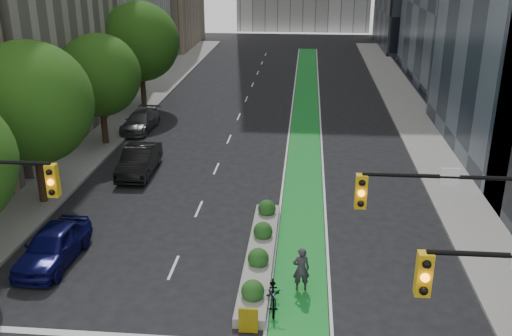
% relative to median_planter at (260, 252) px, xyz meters
% --- Properties ---
extents(sidewalk_left, '(3.60, 90.00, 0.15)m').
position_rel_median_planter_xyz_m(sidewalk_left, '(-13.00, 17.96, -0.30)').
color(sidewalk_left, gray).
rests_on(sidewalk_left, ground).
extents(sidewalk_right, '(3.60, 90.00, 0.15)m').
position_rel_median_planter_xyz_m(sidewalk_right, '(10.60, 17.96, -0.30)').
color(sidewalk_right, gray).
rests_on(sidewalk_right, ground).
extents(bike_lane_paint, '(2.20, 70.00, 0.01)m').
position_rel_median_planter_xyz_m(bike_lane_paint, '(1.80, 22.96, -0.37)').
color(bike_lane_paint, '#198B2C').
rests_on(bike_lane_paint, ground).
extents(tree_mid, '(6.40, 6.40, 8.78)m').
position_rel_median_planter_xyz_m(tree_mid, '(-12.20, 4.96, 5.20)').
color(tree_mid, black).
rests_on(tree_mid, ground).
extents(tree_midfar, '(5.60, 5.60, 7.76)m').
position_rel_median_planter_xyz_m(tree_midfar, '(-12.20, 14.96, 4.57)').
color(tree_midfar, black).
rests_on(tree_midfar, ground).
extents(tree_far, '(6.60, 6.60, 9.00)m').
position_rel_median_planter_xyz_m(tree_far, '(-12.20, 24.96, 5.32)').
color(tree_far, black).
rests_on(tree_far, ground).
extents(signal_right, '(5.82, 0.51, 7.20)m').
position_rel_median_planter_xyz_m(signal_right, '(7.47, -6.57, 4.43)').
color(signal_right, black).
rests_on(signal_right, ground).
extents(median_planter, '(1.20, 10.26, 1.10)m').
position_rel_median_planter_xyz_m(median_planter, '(0.00, 0.00, 0.00)').
color(median_planter, gray).
rests_on(median_planter, ground).
extents(bicycle, '(0.93, 2.21, 1.13)m').
position_rel_median_planter_xyz_m(bicycle, '(0.80, -3.51, 0.20)').
color(bicycle, gray).
rests_on(bicycle, ground).
extents(cyclist, '(0.76, 0.56, 1.89)m').
position_rel_median_planter_xyz_m(cyclist, '(1.83, -2.24, 0.57)').
color(cyclist, '#332D36').
rests_on(cyclist, ground).
extents(parked_car_left_near, '(2.14, 4.93, 1.65)m').
position_rel_median_planter_xyz_m(parked_car_left_near, '(-9.00, -1.05, 0.46)').
color(parked_car_left_near, '#0B0C47').
rests_on(parked_car_left_near, ground).
extents(parked_car_left_mid, '(1.95, 5.20, 1.69)m').
position_rel_median_planter_xyz_m(parked_car_left_mid, '(-8.25, 9.76, 0.48)').
color(parked_car_left_mid, black).
rests_on(parked_car_left_mid, ground).
extents(parked_car_left_far, '(2.28, 4.99, 1.42)m').
position_rel_median_planter_xyz_m(parked_car_left_far, '(-10.70, 18.59, 0.34)').
color(parked_car_left_far, '#4E5153').
rests_on(parked_car_left_far, ground).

